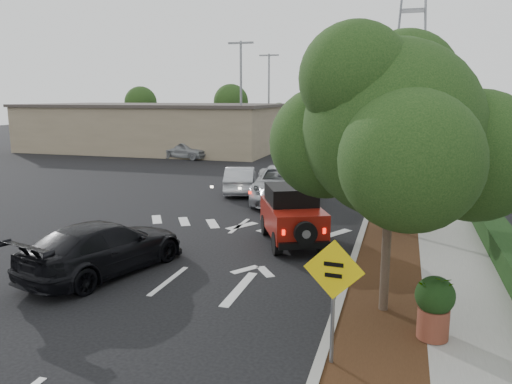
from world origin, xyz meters
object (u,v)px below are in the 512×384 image
at_px(black_suv_oncoming, 105,247).
at_px(silver_suv_ahead, 283,184).
at_px(red_jeep, 291,214).
at_px(speed_hump_sign, 333,285).

bearing_deg(black_suv_oncoming, silver_suv_ahead, -87.45).
bearing_deg(red_jeep, speed_hump_sign, -96.59).
bearing_deg(black_suv_oncoming, speed_hump_sign, 169.94).
distance_m(red_jeep, silver_suv_ahead, 6.69).
bearing_deg(speed_hump_sign, silver_suv_ahead, 111.79).
relative_size(red_jeep, speed_hump_sign, 1.69).
distance_m(silver_suv_ahead, speed_hump_sign, 14.74).
relative_size(red_jeep, silver_suv_ahead, 0.66).
xyz_separation_m(black_suv_oncoming, speed_hump_sign, (6.80, -3.26, 0.88)).
bearing_deg(red_jeep, silver_suv_ahead, 81.62).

